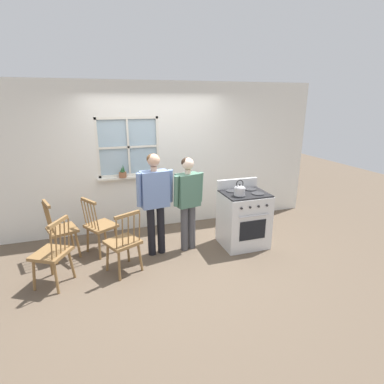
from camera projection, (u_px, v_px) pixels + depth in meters
The scene contains 11 objects.
ground_plane at pixel (176, 259), 4.67m from camera, with size 16.00×16.00×0.00m, color brown.
wall_back at pixel (157, 158), 5.56m from camera, with size 6.40×0.16×2.70m.
chair_by_window at pixel (124, 243), 4.20m from camera, with size 0.55×0.54×0.94m.
chair_near_wall at pixel (100, 227), 4.75m from camera, with size 0.56×0.57×0.94m.
chair_center_cluster at pixel (52, 254), 3.90m from camera, with size 0.55×0.56×0.94m.
chair_near_stove at pixel (61, 230), 4.61m from camera, with size 0.52×0.53×0.94m.
person_elderly_left at pixel (155, 196), 4.56m from camera, with size 0.58×0.27×1.62m.
person_teen_center at pixel (188, 196), 4.73m from camera, with size 0.53×0.29×1.53m.
stove at pixel (243, 218), 5.02m from camera, with size 0.74×0.68×1.08m.
kettle at pixel (240, 190), 4.68m from camera, with size 0.21×0.17×0.25m.
potted_plant at pixel (123, 174), 5.35m from camera, with size 0.14×0.14×0.24m.
Camera 1 is at (-1.05, -4.03, 2.38)m, focal length 28.00 mm.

